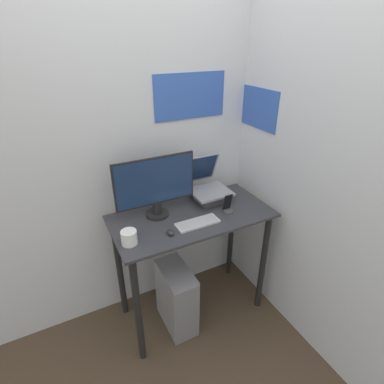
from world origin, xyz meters
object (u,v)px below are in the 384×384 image
laptop (208,190)px  cell_phone (228,207)px  monitor (155,187)px  keyboard (198,223)px  mouse (170,232)px  computer_tower (177,298)px

laptop → cell_phone: laptop is taller
laptop → monitor: bearing=-174.5°
monitor → keyboard: bearing=-48.7°
keyboard → laptop: bearing=48.8°
monitor → keyboard: 0.36m
mouse → cell_phone: 0.47m
monitor → cell_phone: bearing=-22.4°
keyboard → computer_tower: (-0.15, 0.04, -0.65)m
laptop → computer_tower: laptop is taller
laptop → cell_phone: 0.23m
monitor → cell_phone: (0.46, -0.19, -0.18)m
monitor → keyboard: size_ratio=1.89×
monitor → computer_tower: 0.88m
laptop → keyboard: (-0.23, -0.26, -0.07)m
keyboard → cell_phone: 0.26m
cell_phone → monitor: bearing=157.6°
keyboard → computer_tower: size_ratio=0.56×
laptop → keyboard: size_ratio=1.18×
computer_tower → cell_phone: bearing=-0.6°
monitor → mouse: (-0.01, -0.25, -0.20)m
monitor → mouse: bearing=-92.0°
keyboard → cell_phone: cell_phone is taller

